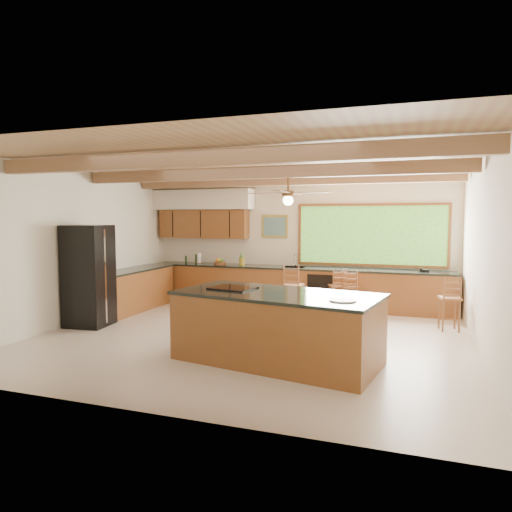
% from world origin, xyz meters
% --- Properties ---
extents(ground, '(7.20, 7.20, 0.00)m').
position_xyz_m(ground, '(0.00, 0.00, 0.00)').
color(ground, beige).
rests_on(ground, ground).
extents(room_shell, '(7.27, 6.54, 3.02)m').
position_xyz_m(room_shell, '(-0.17, 0.65, 2.21)').
color(room_shell, beige).
rests_on(room_shell, ground).
extents(counter_run, '(7.12, 3.10, 1.25)m').
position_xyz_m(counter_run, '(-0.82, 2.52, 0.46)').
color(counter_run, brown).
rests_on(counter_run, ground).
extents(island, '(3.05, 1.82, 1.02)m').
position_xyz_m(island, '(0.78, -1.13, 0.50)').
color(island, brown).
rests_on(island, ground).
extents(refrigerator, '(0.82, 0.80, 1.92)m').
position_xyz_m(refrigerator, '(-3.22, -0.19, 0.96)').
color(refrigerator, black).
rests_on(refrigerator, ground).
extents(bar_stool_a, '(0.40, 0.40, 0.98)m').
position_xyz_m(bar_stool_a, '(1.35, 2.40, 0.58)').
color(bar_stool_a, brown).
rests_on(bar_stool_a, ground).
extents(bar_stool_b, '(0.40, 0.40, 1.09)m').
position_xyz_m(bar_stool_b, '(0.27, 1.76, 0.65)').
color(bar_stool_b, brown).
rests_on(bar_stool_b, ground).
extents(bar_stool_c, '(0.47, 0.47, 0.99)m').
position_xyz_m(bar_stool_c, '(1.09, 2.40, 0.59)').
color(bar_stool_c, brown).
rests_on(bar_stool_c, ground).
extents(bar_stool_d, '(0.41, 0.41, 0.99)m').
position_xyz_m(bar_stool_d, '(3.25, 1.55, 0.59)').
color(bar_stool_d, brown).
rests_on(bar_stool_d, ground).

